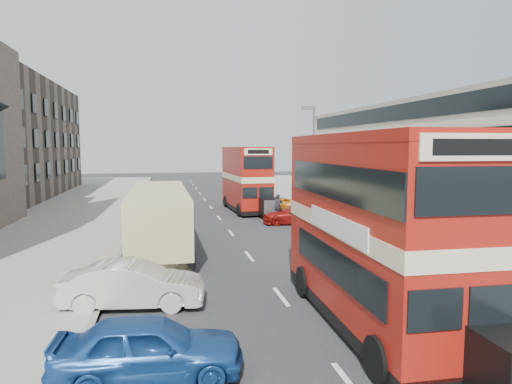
{
  "coord_description": "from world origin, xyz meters",
  "views": [
    {
      "loc": [
        -3.96,
        -12.89,
        5.26
      ],
      "look_at": [
        -0.25,
        5.19,
        3.4
      ],
      "focal_mm": 31.6,
      "sensor_mm": 36.0,
      "label": 1
    }
  ],
  "objects": [
    {
      "name": "pedestrian_far",
      "position": [
        8.59,
        28.96,
        1.08
      ],
      "size": [
        1.15,
        0.63,
        1.85
      ],
      "primitive_type": "imported",
      "rotation": [
        0.0,
        0.0,
        0.17
      ],
      "color": "gray",
      "rests_on": "pavement_right"
    },
    {
      "name": "kerb_right",
      "position": [
        6.1,
        20.0,
        0.07
      ],
      "size": [
        0.2,
        90.0,
        0.16
      ],
      "primitive_type": "cube",
      "color": "gray",
      "rests_on": "ground"
    },
    {
      "name": "ground",
      "position": [
        0.0,
        0.0,
        0.0
      ],
      "size": [
        160.0,
        160.0,
        0.0
      ],
      "primitive_type": "plane",
      "color": "#28282B",
      "rests_on": "ground"
    },
    {
      "name": "car_left_front",
      "position": [
        -5.01,
        2.0,
        0.75
      ],
      "size": [
        4.75,
        2.19,
        1.51
      ],
      "primitive_type": "imported",
      "rotation": [
        0.0,
        0.0,
        1.44
      ],
      "color": "silver",
      "rests_on": "ground"
    },
    {
      "name": "pedestrian_near",
      "position": [
        8.52,
        12.81,
        1.07
      ],
      "size": [
        0.7,
        0.5,
        1.84
      ],
      "primitive_type": "imported",
      "rotation": [
        0.0,
        0.0,
        3.08
      ],
      "color": "gray",
      "rests_on": "pavement_right"
    },
    {
      "name": "road_surface",
      "position": [
        0.0,
        20.0,
        0.01
      ],
      "size": [
        12.0,
        90.0,
        0.01
      ],
      "primitive_type": "cube",
      "color": "#28282B",
      "rests_on": "ground"
    },
    {
      "name": "coach",
      "position": [
        -4.26,
        10.25,
        1.72
      ],
      "size": [
        2.94,
        11.0,
        2.91
      ],
      "rotation": [
        0.0,
        0.0,
        0.01
      ],
      "color": "black",
      "rests_on": "ground"
    },
    {
      "name": "car_right_b",
      "position": [
        4.41,
        21.72,
        0.63
      ],
      "size": [
        4.54,
        2.13,
        1.26
      ],
      "primitive_type": "imported",
      "rotation": [
        0.0,
        0.0,
        -1.58
      ],
      "color": "orange",
      "rests_on": "ground"
    },
    {
      "name": "car_right_a",
      "position": [
        4.81,
        16.38,
        0.65
      ],
      "size": [
        4.63,
        2.3,
        1.29
      ],
      "primitive_type": "imported",
      "rotation": [
        0.0,
        0.0,
        -1.68
      ],
      "color": "maroon",
      "rests_on": "ground"
    },
    {
      "name": "street_lamp",
      "position": [
        6.52,
        18.0,
        4.78
      ],
      "size": [
        1.0,
        0.2,
        8.12
      ],
      "color": "slate",
      "rests_on": "ground"
    },
    {
      "name": "kerb_left",
      "position": [
        -6.1,
        20.0,
        0.07
      ],
      "size": [
        0.2,
        90.0,
        0.16
      ],
      "primitive_type": "cube",
      "color": "gray",
      "rests_on": "ground"
    },
    {
      "name": "car_right_c",
      "position": [
        4.94,
        32.22,
        0.72
      ],
      "size": [
        4.42,
        2.19,
        1.45
      ],
      "primitive_type": "imported",
      "rotation": [
        0.0,
        0.0,
        -1.69
      ],
      "color": "#5674AD",
      "rests_on": "ground"
    },
    {
      "name": "car_left_near",
      "position": [
        -4.37,
        -2.8,
        0.73
      ],
      "size": [
        4.37,
        1.96,
        1.46
      ],
      "primitive_type": "imported",
      "rotation": [
        0.0,
        0.0,
        1.52
      ],
      "color": "navy",
      "rests_on": "ground"
    },
    {
      "name": "bus_main",
      "position": [
        2.04,
        -0.93,
        2.87
      ],
      "size": [
        2.91,
        9.94,
        5.45
      ],
      "rotation": [
        0.0,
        0.0,
        3.12
      ],
      "color": "black",
      "rests_on": "ground"
    },
    {
      "name": "commercial_row",
      "position": [
        19.95,
        22.0,
        4.7
      ],
      "size": [
        9.9,
        46.2,
        9.3
      ],
      "color": "beige",
      "rests_on": "ground"
    },
    {
      "name": "pavement_left",
      "position": [
        -12.0,
        20.0,
        0.07
      ],
      "size": [
        12.0,
        90.0,
        0.15
      ],
      "primitive_type": "cube",
      "color": "gray",
      "rests_on": "ground"
    },
    {
      "name": "pavement_right",
      "position": [
        12.0,
        20.0,
        0.07
      ],
      "size": [
        12.0,
        90.0,
        0.15
      ],
      "primitive_type": "cube",
      "color": "gray",
      "rests_on": "ground"
    },
    {
      "name": "cyclist",
      "position": [
        3.79,
        17.15,
        0.66
      ],
      "size": [
        0.68,
        1.69,
        1.98
      ],
      "rotation": [
        0.0,
        0.0,
        -0.06
      ],
      "color": "gray",
      "rests_on": "ground"
    },
    {
      "name": "bus_second",
      "position": [
        2.66,
        23.32,
        2.67
      ],
      "size": [
        2.93,
        9.26,
        5.07
      ],
      "rotation": [
        0.0,
        0.0,
        3.19
      ],
      "color": "black",
      "rests_on": "ground"
    }
  ]
}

